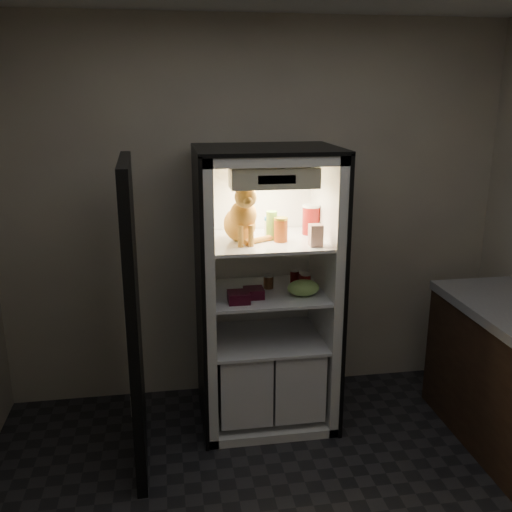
{
  "coord_description": "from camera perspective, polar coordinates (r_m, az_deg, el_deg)",
  "views": [
    {
      "loc": [
        -0.64,
        -2.16,
        2.2
      ],
      "look_at": [
        -0.07,
        1.32,
        1.18
      ],
      "focal_mm": 40.0,
      "sensor_mm": 36.0,
      "label": 1
    }
  ],
  "objects": [
    {
      "name": "tabby_cat",
      "position": [
        3.56,
        -1.43,
        3.78
      ],
      "size": [
        0.35,
        0.39,
        0.41
      ],
      "rotation": [
        0.0,
        0.0,
        0.09
      ],
      "color": "#C46E19",
      "rests_on": "refrigerator"
    },
    {
      "name": "condiment_jar",
      "position": [
        3.8,
        1.25,
        -2.56
      ],
      "size": [
        0.07,
        0.07,
        0.09
      ],
      "color": "#522F17",
      "rests_on": "refrigerator"
    },
    {
      "name": "soda_can_b",
      "position": [
        3.76,
        4.8,
        -2.55
      ],
      "size": [
        0.07,
        0.07,
        0.12
      ],
      "color": "black",
      "rests_on": "refrigerator"
    },
    {
      "name": "berry_box_right",
      "position": [
        3.63,
        -0.23,
        -3.7
      ],
      "size": [
        0.12,
        0.12,
        0.06
      ],
      "primitive_type": "cube",
      "color": "#450B1C",
      "rests_on": "refrigerator"
    },
    {
      "name": "pepper_jar",
      "position": [
        3.79,
        5.53,
        3.66
      ],
      "size": [
        0.12,
        0.12,
        0.2
      ],
      "color": "#A01915",
      "rests_on": "refrigerator"
    },
    {
      "name": "soda_can_c",
      "position": [
        3.72,
        4.97,
        -2.75
      ],
      "size": [
        0.07,
        0.07,
        0.13
      ],
      "color": "black",
      "rests_on": "refrigerator"
    },
    {
      "name": "parmesan_shaker",
      "position": [
        3.64,
        1.57,
        3.08
      ],
      "size": [
        0.07,
        0.07,
        0.18
      ],
      "color": "#23802A",
      "rests_on": "refrigerator"
    },
    {
      "name": "cream_carton",
      "position": [
        3.51,
        5.99,
        2.08
      ],
      "size": [
        0.08,
        0.08,
        0.13
      ],
      "primitive_type": "cube",
      "color": "white",
      "rests_on": "refrigerator"
    },
    {
      "name": "mayo_tub",
      "position": [
        3.73,
        1.51,
        2.95
      ],
      "size": [
        0.09,
        0.09,
        0.12
      ],
      "color": "white",
      "rests_on": "refrigerator"
    },
    {
      "name": "berry_box_left",
      "position": [
        3.55,
        -1.75,
        -4.13
      ],
      "size": [
        0.13,
        0.13,
        0.07
      ],
      "primitive_type": "cube",
      "color": "#450B1C",
      "rests_on": "refrigerator"
    },
    {
      "name": "fridge_door",
      "position": [
        3.45,
        -12.12,
        -6.18
      ],
      "size": [
        0.09,
        0.87,
        1.85
      ],
      "rotation": [
        0.0,
        0.0,
        0.03
      ],
      "color": "black",
      "rests_on": "floor"
    },
    {
      "name": "soda_can_a",
      "position": [
        3.84,
        3.87,
        -2.25
      ],
      "size": [
        0.06,
        0.06,
        0.11
      ],
      "color": "black",
      "rests_on": "refrigerator"
    },
    {
      "name": "refrigerator",
      "position": [
        3.87,
        0.92,
        -5.29
      ],
      "size": [
        0.9,
        0.72,
        1.88
      ],
      "color": "white",
      "rests_on": "floor"
    },
    {
      "name": "grape_bag",
      "position": [
        3.67,
        4.76,
        -3.19
      ],
      "size": [
        0.21,
        0.15,
        0.1
      ],
      "primitive_type": "ellipsoid",
      "color": "#89BB57",
      "rests_on": "refrigerator"
    },
    {
      "name": "room_shell",
      "position": [
        2.32,
        7.03,
        1.46
      ],
      "size": [
        3.6,
        3.6,
        3.6
      ],
      "color": "white",
      "rests_on": "floor"
    },
    {
      "name": "salsa_jar",
      "position": [
        3.59,
        2.5,
        2.65
      ],
      "size": [
        0.09,
        0.09,
        0.16
      ],
      "color": "maroon",
      "rests_on": "refrigerator"
    }
  ]
}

